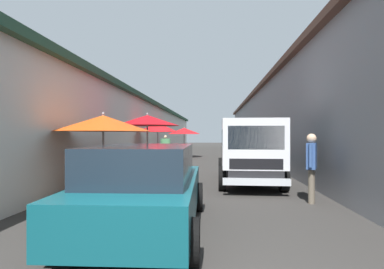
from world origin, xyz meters
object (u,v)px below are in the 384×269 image
vendor_in_shade (165,146)px  fruit_stall_far_right (103,133)px  fruit_stall_mid_lane (158,134)px  fruit_stall_far_left (184,135)px  fruit_stall_near_right (147,130)px  hatchback_car (145,187)px  vendor_by_crates (312,163)px  delivery_truck (250,154)px

vendor_in_shade → fruit_stall_far_right: bearing=-178.5°
fruit_stall_mid_lane → vendor_in_shade: fruit_stall_mid_lane is taller
fruit_stall_far_right → fruit_stall_far_left: 13.26m
fruit_stall_near_right → fruit_stall_far_right: bearing=165.0°
fruit_stall_far_right → vendor_in_shade: size_ratio=1.55×
fruit_stall_near_right → fruit_stall_far_right: size_ratio=0.96×
fruit_stall_mid_lane → fruit_stall_far_right: 7.84m
fruit_stall_far_left → vendor_in_shade: (-1.67, 1.04, -0.73)m
hatchback_car → vendor_by_crates: vendor_by_crates is taller
vendor_by_crates → vendor_in_shade: 13.12m
fruit_stall_mid_lane → delivery_truck: size_ratio=0.48×
fruit_stall_far_right → fruit_stall_far_left: size_ratio=1.07×
fruit_stall_near_right → fruit_stall_far_right: (-2.35, 0.63, -0.13)m
delivery_truck → vendor_in_shade: size_ratio=3.10×
fruit_stall_far_right → vendor_in_shade: fruit_stall_far_right is taller
fruit_stall_mid_lane → hatchback_car: size_ratio=0.60×
vendor_by_crates → fruit_stall_mid_lane: bearing=33.0°
fruit_stall_near_right → fruit_stall_far_left: (10.89, -0.12, -0.15)m
fruit_stall_near_right → vendor_in_shade: (9.23, 0.92, -0.88)m
hatchback_car → vendor_in_shade: size_ratio=2.48×
fruit_stall_near_right → hatchback_car: fruit_stall_near_right is taller
delivery_truck → fruit_stall_far_left: bearing=15.9°
fruit_stall_mid_lane → delivery_truck: bearing=-146.0°
fruit_stall_far_left → fruit_stall_mid_lane: bearing=171.3°
fruit_stall_mid_lane → vendor_in_shade: 3.82m
fruit_stall_far_left → vendor_by_crates: fruit_stall_far_left is taller
hatchback_car → vendor_by_crates: bearing=-56.7°
fruit_stall_near_right → fruit_stall_mid_lane: bearing=7.3°
fruit_stall_near_right → fruit_stall_mid_lane: 5.54m
fruit_stall_far_left → vendor_in_shade: bearing=148.0°
fruit_stall_mid_lane → vendor_by_crates: bearing=-147.0°
fruit_stall_near_right → fruit_stall_far_left: 10.89m
hatchback_car → delivery_truck: delivery_truck is taller
fruit_stall_far_right → delivery_truck: fruit_stall_far_right is taller
vendor_in_shade → delivery_truck: bearing=-156.2°
fruit_stall_mid_lane → fruit_stall_far_left: size_ratio=1.02×
fruit_stall_mid_lane → hatchback_car: (-10.46, -1.82, -0.96)m
fruit_stall_far_left → hatchback_car: fruit_stall_far_left is taller
fruit_stall_mid_lane → delivery_truck: (-6.09, -4.11, -0.66)m
fruit_stall_near_right → fruit_stall_far_left: fruit_stall_near_right is taller
fruit_stall_mid_lane → vendor_by_crates: (-8.16, -5.31, -0.74)m
fruit_stall_mid_lane → fruit_stall_far_right: size_ratio=0.95×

